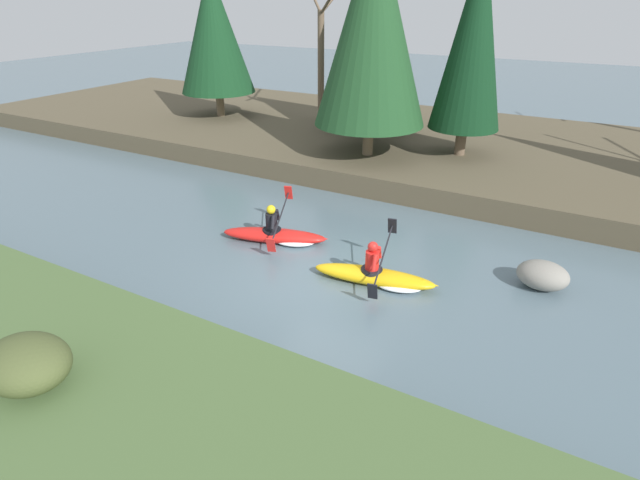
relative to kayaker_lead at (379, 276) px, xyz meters
name	(u,v)px	position (x,y,z in m)	size (l,w,h in m)	color
ground_plane	(324,277)	(-1.19, -0.34, -0.20)	(90.00, 90.00, 0.00)	slate
riverbank_near	(99,463)	(-1.19, -6.37, 0.16)	(44.00, 5.42, 0.72)	#4C6638
riverbank_far	(454,148)	(-1.19, 10.19, 0.15)	(44.00, 11.35, 0.70)	brown
conifer_tree_far_left	(214,31)	(-11.72, 9.09, 4.08)	(3.25, 3.25, 6.11)	#7A664C
conifer_tree_left	(373,23)	(-4.74, 9.99, 4.54)	(3.68, 3.68, 6.58)	brown
conifer_tree_mid_left	(373,25)	(-3.33, 6.74, 4.66)	(3.69, 3.69, 7.26)	#7A664C
conifer_tree_centre	(474,37)	(-0.52, 8.30, 4.32)	(2.36, 2.36, 6.74)	brown
bare_tree_upstream	(322,52)	(-7.42, 10.88, 3.29)	(3.27, 3.23, 5.91)	brown
shrub_clump_nearest	(27,363)	(-2.85, -6.06, 0.88)	(1.33, 1.11, 0.72)	#4C562D
kayaker_lead	(379,276)	(0.00, 0.00, 0.00)	(2.79, 2.06, 1.20)	yellow
kayaker_middle	(278,235)	(-3.07, 0.67, 0.00)	(2.75, 2.01, 1.20)	red
boulder_midstream	(543,275)	(3.15, 1.57, 0.11)	(1.08, 0.85, 0.61)	gray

